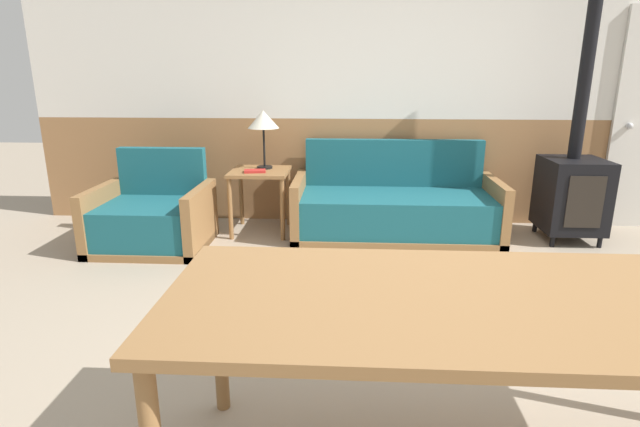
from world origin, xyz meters
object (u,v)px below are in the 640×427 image
object	(u,v)px
dining_table	(478,314)
side_table	(260,181)
armchair	(153,219)
couch	(395,209)
wood_stove	(573,180)
table_lamp	(263,121)

from	to	relation	value
dining_table	side_table	bearing A→B (deg)	113.10
armchair	side_table	world-z (taller)	armchair
couch	dining_table	bearing A→B (deg)	-89.89
couch	side_table	bearing A→B (deg)	179.28
couch	side_table	xyz separation A→B (m)	(-1.25, 0.02, 0.24)
side_table	wood_stove	bearing A→B (deg)	-1.22
armchair	side_table	bearing A→B (deg)	10.84
armchair	dining_table	size ratio (longest dim) A/B	0.45
side_table	dining_table	size ratio (longest dim) A/B	0.28
table_lamp	wood_stove	xyz separation A→B (m)	(2.76, -0.15, -0.48)
armchair	dining_table	distance (m)	3.30
dining_table	wood_stove	distance (m)	3.27
armchair	table_lamp	xyz separation A→B (m)	(0.89, 0.55, 0.79)
side_table	dining_table	bearing A→B (deg)	-66.90
dining_table	wood_stove	xyz separation A→B (m)	(1.54, 2.88, -0.14)
armchair	wood_stove	bearing A→B (deg)	-10.76
table_lamp	armchair	bearing A→B (deg)	-148.56
table_lamp	couch	bearing A→B (deg)	-5.09
wood_stove	couch	bearing A→B (deg)	178.37
table_lamp	dining_table	world-z (taller)	table_lamp
armchair	side_table	size ratio (longest dim) A/B	1.58
armchair	table_lamp	bearing A→B (deg)	14.53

